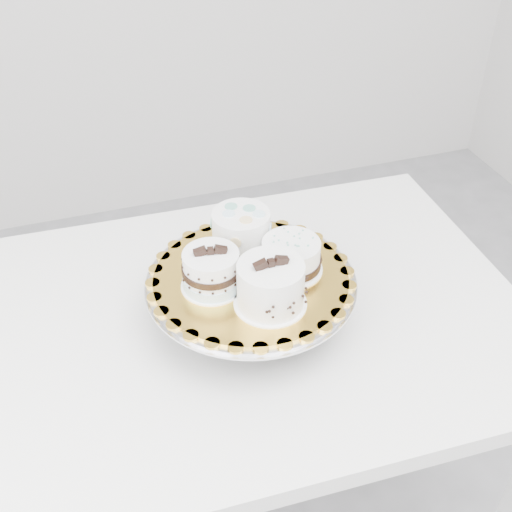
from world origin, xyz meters
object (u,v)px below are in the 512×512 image
object	(u,v)px
cake_board	(251,277)
cake_banded	(211,271)
cake_stand	(251,292)
cake_dots	(241,231)
cake_swirl	(271,286)
table	(228,349)
cake_ribbon	(291,257)

from	to	relation	value
cake_board	cake_banded	world-z (taller)	cake_banded
cake_stand	cake_dots	bearing A→B (deg)	84.17
cake_stand	cake_swirl	distance (m)	0.11
cake_board	cake_swirl	distance (m)	0.09
cake_stand	cake_dots	world-z (taller)	cake_dots
cake_swirl	cake_stand	bearing A→B (deg)	94.28
cake_dots	cake_banded	bearing A→B (deg)	-145.24
cake_board	cake_dots	bearing A→B (deg)	84.17
cake_stand	cake_banded	world-z (taller)	cake_banded
cake_stand	cake_banded	distance (m)	0.10
table	cake_dots	xyz separation A→B (m)	(0.05, 0.06, 0.23)
cake_board	table	bearing A→B (deg)	148.16
cake_stand	cake_ribbon	world-z (taller)	cake_ribbon
cake_swirl	cake_dots	xyz separation A→B (m)	(-0.00, 0.16, 0.00)
table	cake_board	distance (m)	0.20
cake_swirl	cake_dots	world-z (taller)	cake_swirl
cake_stand	cake_ribbon	size ratio (longest dim) A/B	3.06
cake_stand	cake_swirl	xyz separation A→B (m)	(0.01, -0.08, 0.07)
table	cake_banded	xyz separation A→B (m)	(-0.03, -0.03, 0.23)
cake_stand	cake_swirl	world-z (taller)	cake_swirl
cake_swirl	cake_banded	bearing A→B (deg)	135.17
cake_board	cake_swirl	size ratio (longest dim) A/B	2.80
cake_dots	table	bearing A→B (deg)	-143.09
cake_board	cake_dots	world-z (taller)	cake_dots
cake_board	cake_ribbon	size ratio (longest dim) A/B	2.81
table	cake_stand	bearing A→B (deg)	-29.90
cake_stand	cake_board	bearing A→B (deg)	0.00
table	cake_banded	size ratio (longest dim) A/B	10.51
cake_board	cake_ribbon	xyz separation A→B (m)	(0.07, -0.00, 0.03)
cake_stand	cake_dots	xyz separation A→B (m)	(0.01, 0.08, 0.08)
table	cake_board	size ratio (longest dim) A/B	3.36
table	cake_dots	size ratio (longest dim) A/B	9.04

